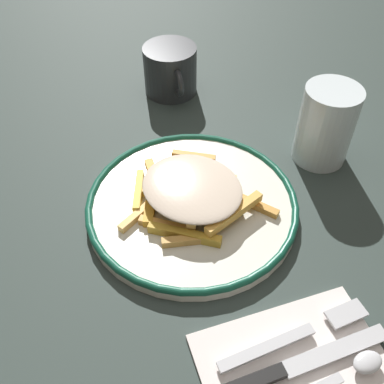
% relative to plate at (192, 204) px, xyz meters
% --- Properties ---
extents(ground_plane, '(2.60, 2.60, 0.00)m').
position_rel_plate_xyz_m(ground_plane, '(0.00, 0.00, -0.01)').
color(ground_plane, '#2E3A36').
extents(plate, '(0.28, 0.28, 0.02)m').
position_rel_plate_xyz_m(plate, '(0.00, 0.00, 0.00)').
color(plate, silver).
rests_on(plate, ground_plane).
extents(fries_heap, '(0.18, 0.21, 0.04)m').
position_rel_plate_xyz_m(fries_heap, '(-0.00, -0.00, 0.02)').
color(fries_heap, orange).
rests_on(fries_heap, plate).
extents(napkin, '(0.14, 0.19, 0.01)m').
position_rel_plate_xyz_m(napkin, '(0.24, 0.04, -0.01)').
color(napkin, silver).
rests_on(napkin, ground_plane).
extents(fork, '(0.03, 0.18, 0.01)m').
position_rel_plate_xyz_m(fork, '(0.21, 0.05, 0.00)').
color(fork, silver).
rests_on(fork, napkin).
extents(knife, '(0.03, 0.21, 0.01)m').
position_rel_plate_xyz_m(knife, '(0.24, 0.02, 0.00)').
color(knife, black).
rests_on(knife, napkin).
extents(spoon, '(0.04, 0.15, 0.01)m').
position_rel_plate_xyz_m(spoon, '(0.26, 0.07, 0.00)').
color(spoon, silver).
rests_on(spoon, napkin).
extents(water_glass, '(0.08, 0.08, 0.12)m').
position_rel_plate_xyz_m(water_glass, '(-0.05, 0.22, 0.05)').
color(water_glass, silver).
rests_on(water_glass, ground_plane).
extents(coffee_mug, '(0.12, 0.09, 0.08)m').
position_rel_plate_xyz_m(coffee_mug, '(-0.28, 0.05, 0.03)').
color(coffee_mug, '#272A2D').
rests_on(coffee_mug, ground_plane).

